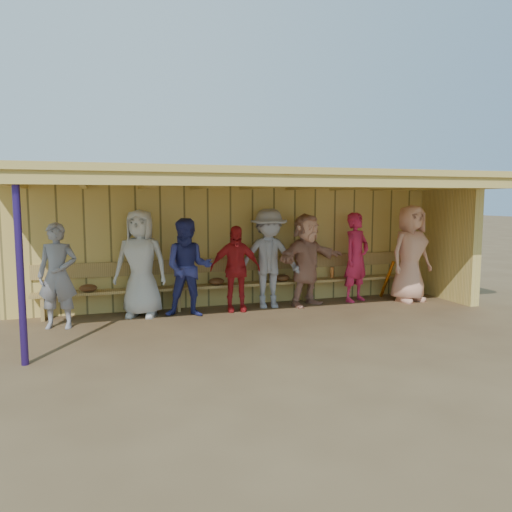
{
  "coord_description": "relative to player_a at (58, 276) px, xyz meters",
  "views": [
    {
      "loc": [
        -2.72,
        -8.02,
        2.06
      ],
      "look_at": [
        0.0,
        0.35,
        1.05
      ],
      "focal_mm": 35.0,
      "sensor_mm": 36.0,
      "label": 1
    }
  ],
  "objects": [
    {
      "name": "ground",
      "position": [
        3.3,
        -0.39,
        -0.85
      ],
      "size": [
        90.0,
        90.0,
        0.0
      ],
      "primitive_type": "plane",
      "color": "brown",
      "rests_on": "ground"
    },
    {
      "name": "player_a",
      "position": [
        0.0,
        0.0,
        0.0
      ],
      "size": [
        0.7,
        0.55,
        1.7
      ],
      "primitive_type": "imported",
      "rotation": [
        0.0,
        0.0,
        -0.25
      ],
      "color": "gray",
      "rests_on": "ground"
    },
    {
      "name": "player_b",
      "position": [
        1.33,
        0.42,
        0.09
      ],
      "size": [
        1.07,
        0.89,
        1.88
      ],
      "primitive_type": "imported",
      "rotation": [
        0.0,
        0.0,
        -0.37
      ],
      "color": "beige",
      "rests_on": "ground"
    },
    {
      "name": "player_c",
      "position": [
        2.12,
        0.16,
        0.02
      ],
      "size": [
        0.97,
        0.84,
        1.73
      ],
      "primitive_type": "imported",
      "rotation": [
        0.0,
        0.0,
        -0.24
      ],
      "color": "navy",
      "rests_on": "ground"
    },
    {
      "name": "player_d",
      "position": [
        3.02,
        0.32,
        -0.06
      ],
      "size": [
        0.97,
        0.5,
        1.58
      ],
      "primitive_type": "imported",
      "rotation": [
        0.0,
        0.0,
        -0.13
      ],
      "color": "red",
      "rests_on": "ground"
    },
    {
      "name": "player_e",
      "position": [
        3.7,
        0.41,
        0.09
      ],
      "size": [
        1.3,
        0.86,
        1.88
      ],
      "primitive_type": "imported",
      "rotation": [
        0.0,
        0.0,
        -0.14
      ],
      "color": "#94939B",
      "rests_on": "ground"
    },
    {
      "name": "player_f",
      "position": [
        4.45,
        0.36,
        0.05
      ],
      "size": [
        1.73,
        1.15,
        1.79
      ],
      "primitive_type": "imported",
      "rotation": [
        0.0,
        0.0,
        0.42
      ],
      "color": "tan",
      "rests_on": "ground"
    },
    {
      "name": "player_g",
      "position": [
        5.57,
        0.42,
        0.05
      ],
      "size": [
        0.77,
        0.65,
        1.79
      ],
      "primitive_type": "imported",
      "rotation": [
        0.0,
        0.0,
        0.41
      ],
      "color": "#C71F48",
      "rests_on": "ground"
    },
    {
      "name": "player_h",
      "position": [
        6.6,
        0.08,
        0.12
      ],
      "size": [
        1.04,
        0.78,
        1.94
      ],
      "primitive_type": "imported",
      "rotation": [
        0.0,
        0.0,
        0.19
      ],
      "color": "#E39E7F",
      "rests_on": "ground"
    },
    {
      "name": "dugout_structure",
      "position": [
        3.69,
        0.29,
        0.85
      ],
      "size": [
        8.8,
        3.2,
        2.5
      ],
      "color": "#D8B85C",
      "rests_on": "ground"
    },
    {
      "name": "bench",
      "position": [
        3.3,
        0.72,
        -0.32
      ],
      "size": [
        7.6,
        0.34,
        0.93
      ],
      "color": "tan",
      "rests_on": "ground"
    },
    {
      "name": "dugout_equipment",
      "position": [
        3.17,
        0.59,
        -0.36
      ],
      "size": [
        6.69,
        0.62,
        0.8
      ],
      "color": "orange",
      "rests_on": "ground"
    }
  ]
}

